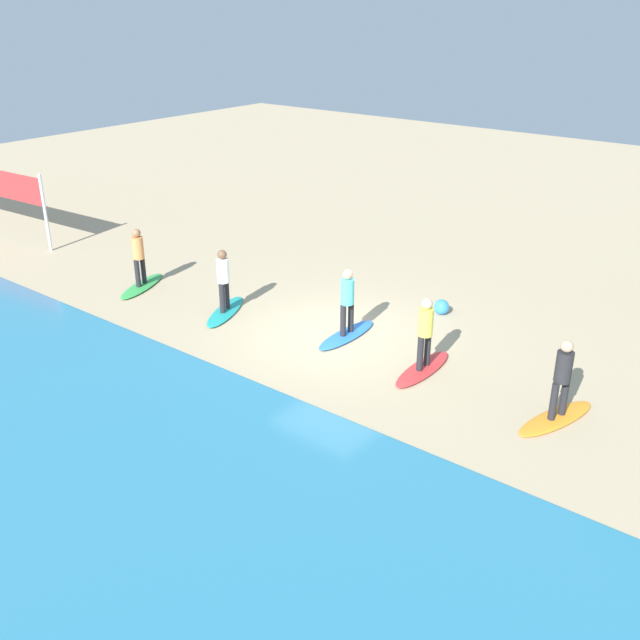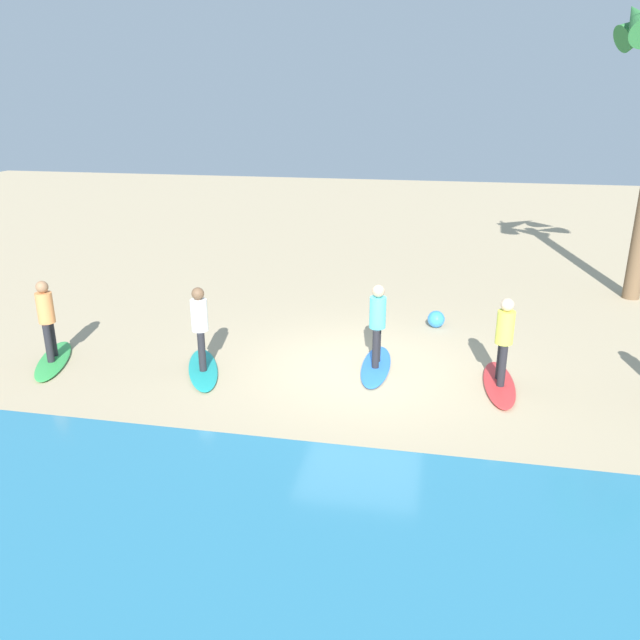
{
  "view_description": "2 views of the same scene",
  "coord_description": "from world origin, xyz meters",
  "px_view_note": "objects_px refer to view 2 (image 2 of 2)",
  "views": [
    {
      "loc": [
        -9.54,
        12.74,
        7.55
      ],
      "look_at": [
        -0.9,
        1.77,
        1.28
      ],
      "focal_mm": 40.56,
      "sensor_mm": 36.0,
      "label": 1
    },
    {
      "loc": [
        -1.35,
        11.33,
        5.13
      ],
      "look_at": [
        0.78,
        0.47,
        1.16
      ],
      "focal_mm": 35.1,
      "sensor_mm": 36.0,
      "label": 2
    }
  ],
  "objects_px": {
    "surfboard_blue": "(376,366)",
    "surfer_red": "(504,335)",
    "beach_ball": "(436,319)",
    "surfboard_red": "(499,384)",
    "surfer_teal": "(200,322)",
    "surfer_blue": "(377,319)",
    "surfboard_green": "(53,360)",
    "surfer_green": "(46,315)",
    "surfboard_teal": "(203,369)"
  },
  "relations": [
    {
      "from": "surfboard_red",
      "to": "surfboard_green",
      "type": "bearing_deg",
      "value": -87.33
    },
    {
      "from": "surfboard_red",
      "to": "surfboard_blue",
      "type": "height_order",
      "value": "same"
    },
    {
      "from": "surfer_blue",
      "to": "surfboard_green",
      "type": "bearing_deg",
      "value": 8.61
    },
    {
      "from": "surfboard_red",
      "to": "surfer_blue",
      "type": "xyz_separation_m",
      "value": [
        2.36,
        -0.37,
        0.99
      ]
    },
    {
      "from": "surfboard_teal",
      "to": "beach_ball",
      "type": "bearing_deg",
      "value": 104.02
    },
    {
      "from": "surfboard_blue",
      "to": "beach_ball",
      "type": "relative_size",
      "value": 5.27
    },
    {
      "from": "surfboard_blue",
      "to": "surfer_red",
      "type": "bearing_deg",
      "value": 80.45
    },
    {
      "from": "surfer_teal",
      "to": "surfboard_green",
      "type": "bearing_deg",
      "value": 3.16
    },
    {
      "from": "surfboard_red",
      "to": "beach_ball",
      "type": "distance_m",
      "value": 3.25
    },
    {
      "from": "surfer_green",
      "to": "surfboard_green",
      "type": "bearing_deg",
      "value": 0.0
    },
    {
      "from": "surfer_red",
      "to": "surfer_blue",
      "type": "distance_m",
      "value": 2.39
    },
    {
      "from": "surfboard_red",
      "to": "surfboard_teal",
      "type": "distance_m",
      "value": 5.71
    },
    {
      "from": "surfboard_green",
      "to": "surfboard_red",
      "type": "bearing_deg",
      "value": 72.71
    },
    {
      "from": "surfboard_teal",
      "to": "surfboard_blue",
      "type": "bearing_deg",
      "value": 80.06
    },
    {
      "from": "surfer_blue",
      "to": "surfboard_teal",
      "type": "bearing_deg",
      "value": 13.62
    },
    {
      "from": "beach_ball",
      "to": "surfboard_red",
      "type": "bearing_deg",
      "value": 112.41
    },
    {
      "from": "surfer_teal",
      "to": "surfboard_green",
      "type": "distance_m",
      "value": 3.32
    },
    {
      "from": "surfboard_teal",
      "to": "surfer_blue",
      "type": "bearing_deg",
      "value": 80.06
    },
    {
      "from": "surfer_blue",
      "to": "surfer_teal",
      "type": "xyz_separation_m",
      "value": [
        3.34,
        0.81,
        0.0
      ]
    },
    {
      "from": "surfer_red",
      "to": "surfer_green",
      "type": "xyz_separation_m",
      "value": [
        8.85,
        0.61,
        0.0
      ]
    },
    {
      "from": "surfer_red",
      "to": "surfboard_blue",
      "type": "relative_size",
      "value": 0.78
    },
    {
      "from": "surfboard_red",
      "to": "surfboard_green",
      "type": "height_order",
      "value": "same"
    },
    {
      "from": "beach_ball",
      "to": "surfboard_blue",
      "type": "bearing_deg",
      "value": 66.86
    },
    {
      "from": "surfer_teal",
      "to": "surfboard_red",
      "type": "bearing_deg",
      "value": -175.64
    },
    {
      "from": "surfer_teal",
      "to": "beach_ball",
      "type": "relative_size",
      "value": 4.12
    },
    {
      "from": "surfer_teal",
      "to": "surfer_green",
      "type": "height_order",
      "value": "same"
    },
    {
      "from": "surfer_teal",
      "to": "surfer_green",
      "type": "distance_m",
      "value": 3.16
    },
    {
      "from": "surfboard_blue",
      "to": "surfboard_green",
      "type": "bearing_deg",
      "value": -81.92
    },
    {
      "from": "surfboard_green",
      "to": "beach_ball",
      "type": "relative_size",
      "value": 5.27
    },
    {
      "from": "surfboard_red",
      "to": "surfer_blue",
      "type": "relative_size",
      "value": 1.28
    },
    {
      "from": "surfer_red",
      "to": "surfboard_teal",
      "type": "xyz_separation_m",
      "value": [
        5.69,
        0.43,
        -0.99
      ]
    },
    {
      "from": "surfboard_teal",
      "to": "surfer_teal",
      "type": "bearing_deg",
      "value": 39.87
    },
    {
      "from": "surfboard_teal",
      "to": "surfboard_green",
      "type": "bearing_deg",
      "value": -110.4
    },
    {
      "from": "surfboard_red",
      "to": "surfer_green",
      "type": "xyz_separation_m",
      "value": [
        8.85,
        0.61,
        0.99
      ]
    },
    {
      "from": "surfer_red",
      "to": "surfboard_blue",
      "type": "bearing_deg",
      "value": -9.03
    },
    {
      "from": "surfboard_green",
      "to": "surfer_green",
      "type": "distance_m",
      "value": 0.99
    },
    {
      "from": "surfer_teal",
      "to": "beach_ball",
      "type": "xyz_separation_m",
      "value": [
        -4.46,
        -3.43,
        -0.84
      ]
    },
    {
      "from": "beach_ball",
      "to": "surfer_red",
      "type": "bearing_deg",
      "value": 112.41
    },
    {
      "from": "surfer_blue",
      "to": "beach_ball",
      "type": "height_order",
      "value": "surfer_blue"
    },
    {
      "from": "surfboard_red",
      "to": "surfer_blue",
      "type": "distance_m",
      "value": 2.58
    },
    {
      "from": "surfboard_blue",
      "to": "surfboard_teal",
      "type": "relative_size",
      "value": 1.0
    },
    {
      "from": "surfboard_blue",
      "to": "surfboard_green",
      "type": "distance_m",
      "value": 6.57
    },
    {
      "from": "surfer_red",
      "to": "beach_ball",
      "type": "xyz_separation_m",
      "value": [
        1.24,
        -3.0,
        -0.84
      ]
    },
    {
      "from": "surfboard_blue",
      "to": "beach_ball",
      "type": "height_order",
      "value": "beach_ball"
    },
    {
      "from": "surfer_red",
      "to": "surfboard_blue",
      "type": "xyz_separation_m",
      "value": [
        2.36,
        -0.37,
        -0.99
      ]
    },
    {
      "from": "surfboard_blue",
      "to": "surfer_green",
      "type": "bearing_deg",
      "value": -81.92
    },
    {
      "from": "surfer_blue",
      "to": "surfer_red",
      "type": "bearing_deg",
      "value": 170.97
    },
    {
      "from": "surfboard_teal",
      "to": "surfboard_green",
      "type": "xyz_separation_m",
      "value": [
        3.16,
        0.17,
        0.0
      ]
    },
    {
      "from": "surfer_green",
      "to": "surfboard_blue",
      "type": "bearing_deg",
      "value": -171.39
    },
    {
      "from": "surfer_blue",
      "to": "surfboard_teal",
      "type": "distance_m",
      "value": 3.57
    }
  ]
}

